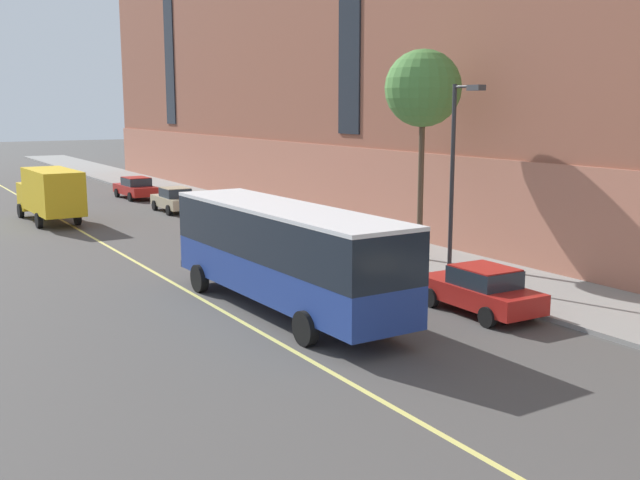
% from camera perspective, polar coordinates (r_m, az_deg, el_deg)
% --- Properties ---
extents(ground_plane, '(260.00, 260.00, 0.00)m').
position_cam_1_polar(ground_plane, '(24.46, -2.09, -5.46)').
color(ground_plane, '#4C4947').
extents(sidewalk, '(5.04, 160.00, 0.15)m').
position_cam_1_polar(sidewalk, '(31.73, 9.14, -1.81)').
color(sidewalk, gray).
rests_on(sidewalk, ground).
extents(city_bus, '(3.00, 11.35, 3.45)m').
position_cam_1_polar(city_bus, '(24.03, -2.80, -0.82)').
color(city_bus, navy).
rests_on(city_bus, ground).
extents(parked_car_champagne_1, '(1.91, 4.26, 1.56)m').
position_cam_1_polar(parked_car_champagne_1, '(48.04, -11.03, 3.04)').
color(parked_car_champagne_1, '#BCAD89').
rests_on(parked_car_champagne_1, ground).
extents(parked_car_red_2, '(2.02, 4.39, 1.56)m').
position_cam_1_polar(parked_car_red_2, '(24.58, 12.13, -3.73)').
color(parked_car_red_2, '#B21E19').
rests_on(parked_car_red_2, ground).
extents(parked_car_red_3, '(2.08, 4.84, 1.56)m').
position_cam_1_polar(parked_car_red_3, '(37.59, -4.95, 1.25)').
color(parked_car_red_3, '#B21E19').
rests_on(parked_car_red_3, ground).
extents(parked_car_red_4, '(2.11, 4.78, 1.56)m').
position_cam_1_polar(parked_car_red_4, '(55.68, -13.87, 3.89)').
color(parked_car_red_4, '#B21E19').
rests_on(parked_car_red_4, ground).
extents(box_truck, '(2.52, 7.60, 3.10)m').
position_cam_1_polar(box_truck, '(45.20, -19.86, 3.44)').
color(box_truck, gold).
rests_on(box_truck, ground).
extents(street_tree_mid_block, '(3.18, 3.18, 8.75)m').
position_cam_1_polar(street_tree_mid_block, '(31.71, 7.85, 11.30)').
color(street_tree_mid_block, brown).
rests_on(street_tree_mid_block, sidewalk).
extents(street_lamp, '(0.36, 1.48, 7.21)m').
position_cam_1_polar(street_lamp, '(27.61, 10.37, 5.76)').
color(street_lamp, '#2D2D30').
rests_on(street_lamp, sidewalk).
extents(fire_hydrant, '(0.42, 0.24, 0.72)m').
position_cam_1_polar(fire_hydrant, '(27.71, 10.75, -2.72)').
color(fire_hydrant, red).
rests_on(fire_hydrant, sidewalk).
extents(lane_centerline, '(0.16, 140.00, 0.01)m').
position_cam_1_polar(lane_centerline, '(26.28, -9.00, -4.47)').
color(lane_centerline, '#E0D66B').
rests_on(lane_centerline, ground).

